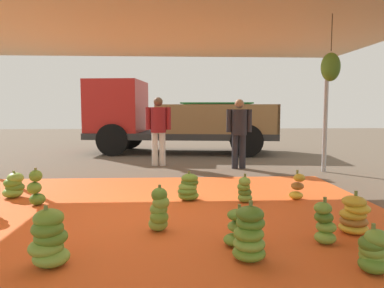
{
  "coord_description": "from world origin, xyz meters",
  "views": [
    {
      "loc": [
        0.31,
        -4.94,
        1.43
      ],
      "look_at": [
        0.69,
        2.48,
        0.74
      ],
      "focal_mm": 34.22,
      "sensor_mm": 36.0,
      "label": 1
    }
  ],
  "objects_px": {
    "cargo_truck_main": "(173,118)",
    "banana_bunch_4": "(238,229)",
    "banana_bunch_1": "(249,235)",
    "worker_0": "(158,126)",
    "banana_bunch_2": "(245,190)",
    "banana_bunch_3": "(325,224)",
    "banana_bunch_6": "(49,240)",
    "banana_bunch_0": "(297,187)",
    "banana_bunch_5": "(14,186)",
    "banana_bunch_9": "(188,188)",
    "worker_1": "(239,128)",
    "banana_bunch_7": "(373,252)",
    "banana_bunch_12": "(354,216)",
    "banana_bunch_13": "(159,211)",
    "banana_bunch_14": "(36,189)"
  },
  "relations": [
    {
      "from": "cargo_truck_main",
      "to": "banana_bunch_4",
      "type": "bearing_deg",
      "value": -85.32
    },
    {
      "from": "banana_bunch_1",
      "to": "worker_0",
      "type": "bearing_deg",
      "value": 100.17
    },
    {
      "from": "worker_0",
      "to": "banana_bunch_2",
      "type": "bearing_deg",
      "value": -69.31
    },
    {
      "from": "banana_bunch_3",
      "to": "cargo_truck_main",
      "type": "bearing_deg",
      "value": 100.81
    },
    {
      "from": "banana_bunch_6",
      "to": "banana_bunch_0",
      "type": "bearing_deg",
      "value": 37.12
    },
    {
      "from": "banana_bunch_3",
      "to": "banana_bunch_5",
      "type": "bearing_deg",
      "value": 151.83
    },
    {
      "from": "banana_bunch_0",
      "to": "banana_bunch_4",
      "type": "distance_m",
      "value": 2.31
    },
    {
      "from": "banana_bunch_2",
      "to": "worker_0",
      "type": "xyz_separation_m",
      "value": [
        -1.47,
        3.89,
        0.83
      ]
    },
    {
      "from": "banana_bunch_6",
      "to": "banana_bunch_3",
      "type": "bearing_deg",
      "value": 9.18
    },
    {
      "from": "banana_bunch_9",
      "to": "cargo_truck_main",
      "type": "distance_m",
      "value": 6.67
    },
    {
      "from": "worker_1",
      "to": "banana_bunch_1",
      "type": "bearing_deg",
      "value": -99.19
    },
    {
      "from": "cargo_truck_main",
      "to": "banana_bunch_2",
      "type": "bearing_deg",
      "value": -80.74
    },
    {
      "from": "banana_bunch_1",
      "to": "banana_bunch_3",
      "type": "bearing_deg",
      "value": 25.45
    },
    {
      "from": "banana_bunch_0",
      "to": "banana_bunch_7",
      "type": "relative_size",
      "value": 1.08
    },
    {
      "from": "banana_bunch_4",
      "to": "banana_bunch_12",
      "type": "xyz_separation_m",
      "value": [
        1.39,
        0.27,
        0.04
      ]
    },
    {
      "from": "banana_bunch_9",
      "to": "worker_1",
      "type": "xyz_separation_m",
      "value": [
        1.36,
        3.12,
        0.78
      ]
    },
    {
      "from": "banana_bunch_4",
      "to": "banana_bunch_1",
      "type": "bearing_deg",
      "value": -86.38
    },
    {
      "from": "banana_bunch_0",
      "to": "worker_1",
      "type": "relative_size",
      "value": 0.28
    },
    {
      "from": "worker_1",
      "to": "banana_bunch_9",
      "type": "bearing_deg",
      "value": -113.59
    },
    {
      "from": "banana_bunch_2",
      "to": "worker_0",
      "type": "bearing_deg",
      "value": 110.69
    },
    {
      "from": "banana_bunch_7",
      "to": "banana_bunch_13",
      "type": "xyz_separation_m",
      "value": [
        -1.92,
        1.19,
        0.06
      ]
    },
    {
      "from": "banana_bunch_6",
      "to": "cargo_truck_main",
      "type": "height_order",
      "value": "cargo_truck_main"
    },
    {
      "from": "banana_bunch_7",
      "to": "worker_0",
      "type": "bearing_deg",
      "value": 108.51
    },
    {
      "from": "banana_bunch_4",
      "to": "worker_1",
      "type": "xyz_separation_m",
      "value": [
        0.92,
        5.07,
        0.8
      ]
    },
    {
      "from": "banana_bunch_1",
      "to": "banana_bunch_7",
      "type": "xyz_separation_m",
      "value": [
        1.04,
        -0.29,
        -0.07
      ]
    },
    {
      "from": "banana_bunch_14",
      "to": "worker_0",
      "type": "distance_m",
      "value": 4.31
    },
    {
      "from": "banana_bunch_1",
      "to": "banana_bunch_12",
      "type": "bearing_deg",
      "value": 27.12
    },
    {
      "from": "banana_bunch_6",
      "to": "banana_bunch_14",
      "type": "bearing_deg",
      "value": 112.73
    },
    {
      "from": "banana_bunch_5",
      "to": "banana_bunch_1",
      "type": "bearing_deg",
      "value": -39.1
    },
    {
      "from": "banana_bunch_0",
      "to": "worker_0",
      "type": "xyz_separation_m",
      "value": [
        -2.35,
        3.73,
        0.82
      ]
    },
    {
      "from": "banana_bunch_3",
      "to": "banana_bunch_12",
      "type": "height_order",
      "value": "banana_bunch_12"
    },
    {
      "from": "banana_bunch_4",
      "to": "banana_bunch_13",
      "type": "height_order",
      "value": "banana_bunch_13"
    },
    {
      "from": "banana_bunch_1",
      "to": "banana_bunch_2",
      "type": "height_order",
      "value": "banana_bunch_1"
    },
    {
      "from": "banana_bunch_5",
      "to": "banana_bunch_14",
      "type": "xyz_separation_m",
      "value": [
        0.54,
        -0.51,
        0.05
      ]
    },
    {
      "from": "banana_bunch_3",
      "to": "banana_bunch_13",
      "type": "distance_m",
      "value": 1.84
    },
    {
      "from": "banana_bunch_12",
      "to": "banana_bunch_13",
      "type": "bearing_deg",
      "value": 174.95
    },
    {
      "from": "banana_bunch_5",
      "to": "banana_bunch_9",
      "type": "xyz_separation_m",
      "value": [
        2.83,
        -0.3,
        0.0
      ]
    },
    {
      "from": "banana_bunch_7",
      "to": "worker_0",
      "type": "relative_size",
      "value": 0.25
    },
    {
      "from": "banana_bunch_13",
      "to": "worker_1",
      "type": "distance_m",
      "value": 4.98
    },
    {
      "from": "banana_bunch_0",
      "to": "banana_bunch_13",
      "type": "height_order",
      "value": "banana_bunch_13"
    },
    {
      "from": "banana_bunch_7",
      "to": "banana_bunch_9",
      "type": "relative_size",
      "value": 0.94
    },
    {
      "from": "banana_bunch_4",
      "to": "banana_bunch_14",
      "type": "xyz_separation_m",
      "value": [
        -2.73,
        1.75,
        0.07
      ]
    },
    {
      "from": "banana_bunch_13",
      "to": "banana_bunch_1",
      "type": "bearing_deg",
      "value": -45.6
    },
    {
      "from": "banana_bunch_0",
      "to": "banana_bunch_6",
      "type": "relative_size",
      "value": 0.83
    },
    {
      "from": "banana_bunch_5",
      "to": "banana_bunch_9",
      "type": "height_order",
      "value": "banana_bunch_9"
    },
    {
      "from": "banana_bunch_9",
      "to": "worker_0",
      "type": "height_order",
      "value": "worker_0"
    },
    {
      "from": "cargo_truck_main",
      "to": "banana_bunch_5",
      "type": "bearing_deg",
      "value": -112.26
    },
    {
      "from": "banana_bunch_5",
      "to": "banana_bunch_7",
      "type": "distance_m",
      "value": 5.26
    },
    {
      "from": "worker_1",
      "to": "banana_bunch_0",
      "type": "bearing_deg",
      "value": -83.21
    },
    {
      "from": "banana_bunch_2",
      "to": "banana_bunch_13",
      "type": "height_order",
      "value": "banana_bunch_13"
    }
  ]
}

